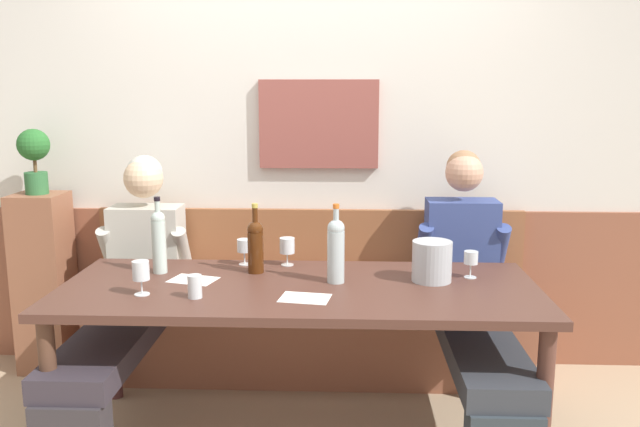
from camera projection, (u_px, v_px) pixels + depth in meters
name	position (u px, v px, depth m)	size (l,w,h in m)	color
room_wall_back	(310.00, 129.00, 3.78)	(6.80, 0.12, 2.80)	silver
wood_wainscot_panel	(310.00, 286.00, 3.90)	(6.80, 0.03, 0.93)	brown
wall_bench	(308.00, 328.00, 3.73)	(2.47, 0.42, 0.94)	brown
dining_table	(299.00, 302.00, 2.98)	(2.17, 0.87, 0.75)	#4D2E25
person_left_seat	(128.00, 287.00, 3.34)	(0.50, 1.30, 1.27)	#322E32
person_right_seat	(472.00, 290.00, 3.27)	(0.49, 1.29, 1.30)	#2D373E
ice_bucket	(432.00, 261.00, 3.01)	(0.18, 0.18, 0.19)	#B0B8BE
wine_bottle_green_tall	(336.00, 249.00, 2.98)	(0.08, 0.08, 0.37)	#B0C1C3
wine_bottle_clear_water	(159.00, 239.00, 3.14)	(0.07, 0.07, 0.37)	silver
wine_bottle_amber_mid	(256.00, 244.00, 3.15)	(0.08, 0.08, 0.34)	#47210B
wine_glass_by_bottle	(244.00, 247.00, 3.30)	(0.07, 0.07, 0.13)	silver
wine_glass_left_end	(141.00, 271.00, 2.81)	(0.07, 0.07, 0.15)	silver
wine_glass_near_bucket	(287.00, 247.00, 3.29)	(0.08, 0.08, 0.14)	silver
wine_glass_center_rear	(471.00, 259.00, 3.07)	(0.07, 0.07, 0.13)	silver
water_tumbler_center	(195.00, 286.00, 2.78)	(0.06, 0.06, 0.10)	silver
tasting_sheet_left_guest	(193.00, 280.00, 3.05)	(0.21, 0.15, 0.00)	white
tasting_sheet_right_guest	(305.00, 298.00, 2.78)	(0.21, 0.15, 0.00)	white
corner_pedestal	(45.00, 283.00, 3.78)	(0.28, 0.28, 1.04)	brown
potted_plant	(34.00, 155.00, 3.64)	(0.18, 0.18, 0.37)	#2E6838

